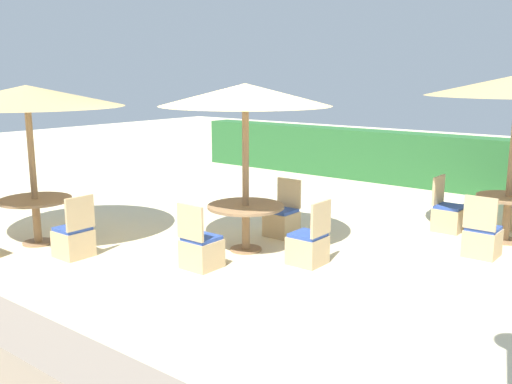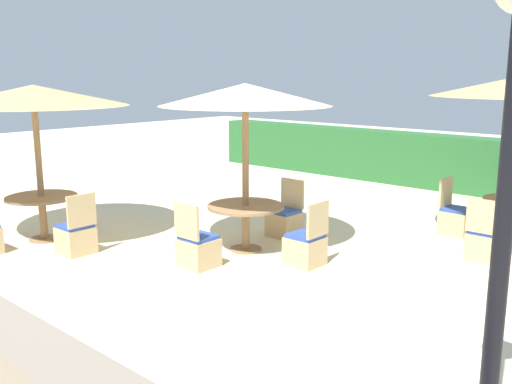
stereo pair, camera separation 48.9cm
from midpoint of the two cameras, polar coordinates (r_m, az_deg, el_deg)
ground_plane at (r=8.32m, az=-1.08°, el=-6.72°), size 40.00×40.00×0.00m
hedge_row at (r=13.99m, az=18.78°, el=2.86°), size 13.00×0.70×1.25m
patio_chair_back_right_west at (r=10.17m, az=20.60°, el=-2.52°), size 0.46×0.46×0.93m
patio_chair_back_right_south at (r=8.91m, az=23.46°, el=-4.71°), size 0.46×0.46×0.93m
parasol_center at (r=8.33m, az=0.62°, el=9.63°), size 2.52×2.52×2.50m
round_table_center at (r=8.57m, az=0.59°, el=-2.20°), size 1.15×1.15×0.70m
patio_chair_center_east at (r=8.05m, az=6.77°, el=-5.50°), size 0.46×0.46×0.93m
patio_chair_center_north at (r=9.43m, az=4.40°, el=-2.86°), size 0.46×0.46×0.93m
patio_chair_center_south at (r=7.94m, az=-4.09°, el=-5.69°), size 0.46×0.46×0.93m
parasol_front_left at (r=9.42m, az=-19.98°, el=9.01°), size 2.90×2.90×2.47m
round_table_front_left at (r=9.64m, az=-19.27°, el=-1.24°), size 1.11×1.11×0.73m
patio_chair_front_left_east at (r=8.84m, az=-16.03°, el=-4.31°), size 0.46×0.46×0.93m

